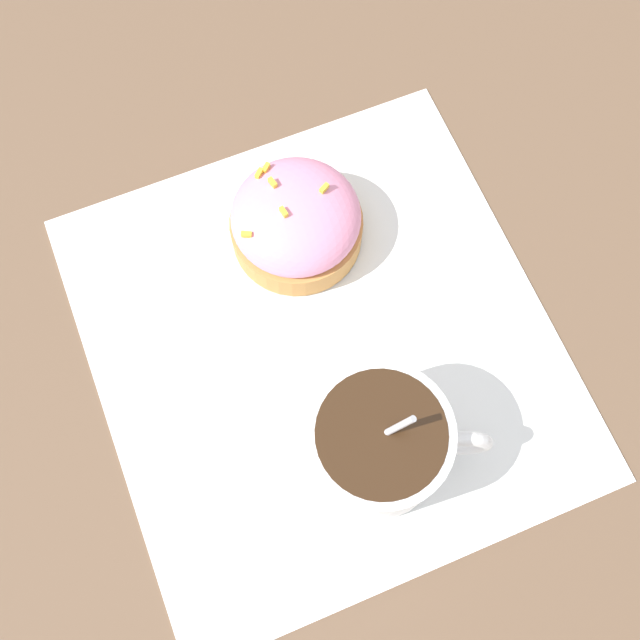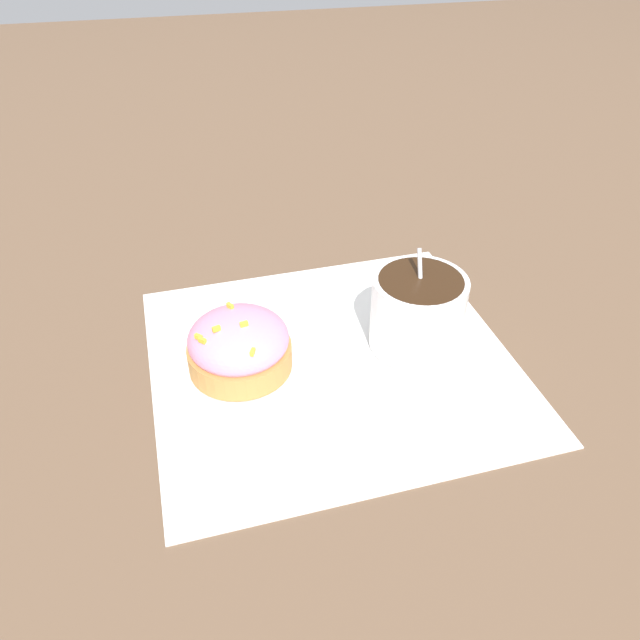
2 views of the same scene
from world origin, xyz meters
name	(u,v)px [view 2 (image 2 of 2)]	position (x,y,z in m)	size (l,w,h in m)	color
ground_plane	(332,361)	(0.00, 0.00, 0.00)	(3.00, 3.00, 0.00)	brown
paper_napkin	(332,360)	(0.00, 0.00, 0.00)	(0.34, 0.32, 0.00)	white
coffee_cup	(418,308)	(0.08, 0.01, 0.04)	(0.09, 0.11, 0.10)	white
frosted_pastry	(239,345)	(-0.08, 0.01, 0.03)	(0.09, 0.09, 0.06)	#C18442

